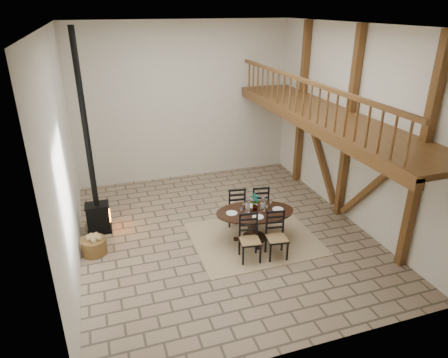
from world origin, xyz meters
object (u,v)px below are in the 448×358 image
object	(u,v)px
log_stack	(94,226)
wood_stove	(95,191)
dining_table	(255,223)
log_basket	(94,246)

from	to	relation	value
log_stack	wood_stove	bearing A→B (deg)	-22.95
dining_table	log_basket	bearing A→B (deg)	179.57
dining_table	log_basket	size ratio (longest dim) A/B	3.89
log_basket	log_stack	bearing A→B (deg)	89.34
log_basket	dining_table	bearing A→B (deg)	-8.92
log_basket	log_stack	world-z (taller)	log_basket
dining_table	log_stack	distance (m)	4.16
dining_table	log_basket	xyz separation A→B (m)	(-3.80, 0.60, -0.24)
log_basket	log_stack	distance (m)	1.08
dining_table	log_stack	xyz separation A→B (m)	(-3.79, 1.67, -0.32)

